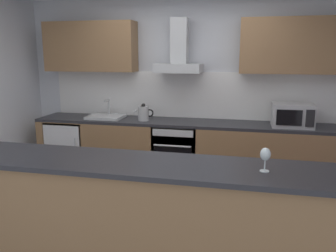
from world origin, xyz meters
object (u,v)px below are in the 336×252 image
Objects in this scene: oven at (177,152)px; sink at (106,116)px; microwave at (292,115)px; range_hood at (179,56)px; wine_glass at (265,155)px; kettle at (144,113)px; refrigerator at (72,148)px.

sink is at bearing 179.40° from oven.
oven is at bearing 178.93° from microwave.
oven is 1.60× the size of microwave.
range_hood is (1.05, 0.12, 0.86)m from sink.
sink is 2.81× the size of wine_glass.
kettle is at bearing -160.75° from range_hood.
kettle is (0.58, -0.04, 0.08)m from sink.
refrigerator is at bearing 142.02° from wine_glass.
wine_glass is (1.06, -2.22, -0.69)m from range_hood.
sink is at bearing 135.14° from wine_glass.
microwave is at bearing -0.88° from sink.
microwave is 1.73× the size of kettle.
kettle is at bearing -1.55° from refrigerator.
range_hood reaches higher than refrigerator.
range_hood is (-1.49, 0.16, 0.74)m from microwave.
kettle is 1.62× the size of wine_glass.
microwave is at bearing -1.07° from oven.
sink is (-2.54, 0.04, -0.12)m from microwave.
range_hood is 2.55m from wine_glass.
oven is at bearing -90.00° from range_hood.
sink reaches higher than kettle.
range_hood is at bearing 19.25° from kettle.
wine_glass is at bearing -44.86° from sink.
microwave reaches higher than refrigerator.
kettle is at bearing -4.42° from sink.
range_hood reaches higher than kettle.
wine_glass is at bearing -37.98° from refrigerator.
microwave is 2.81× the size of wine_glass.
refrigerator is 1.70× the size of microwave.
microwave reaches higher than sink.
microwave reaches higher than kettle.
oven is 4.50× the size of wine_glass.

